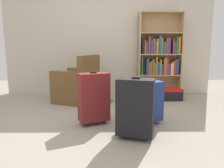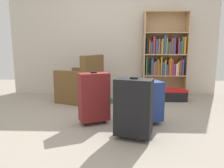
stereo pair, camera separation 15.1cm
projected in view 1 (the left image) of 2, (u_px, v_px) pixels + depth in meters
The scene contains 9 objects.
ground_plane at pixel (109, 125), 2.91m from camera, with size 7.94×7.94×0.00m, color #9E9384.
back_wall at pixel (109, 36), 4.69m from camera, with size 4.54×0.10×2.60m, color beige.
bookshelf at pixel (160, 56), 4.58m from camera, with size 0.90×0.30×1.77m.
armchair at pixel (78, 86), 4.11m from camera, with size 0.91×0.91×0.90m.
mug at pixel (109, 101), 4.02m from camera, with size 0.12×0.08×0.10m.
storage_box at pixel (170, 94), 4.29m from camera, with size 0.45×0.31×0.23m.
suitcase_dark_red at pixel (94, 97), 2.89m from camera, with size 0.45×0.36×0.73m.
suitcase_black at pixel (136, 107), 2.42m from camera, with size 0.46×0.35×0.72m.
suitcase_navy_blue at pixel (146, 101), 2.91m from camera, with size 0.49×0.40×0.61m.
Camera 1 is at (-0.00, -2.77, 1.05)m, focal length 34.16 mm.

